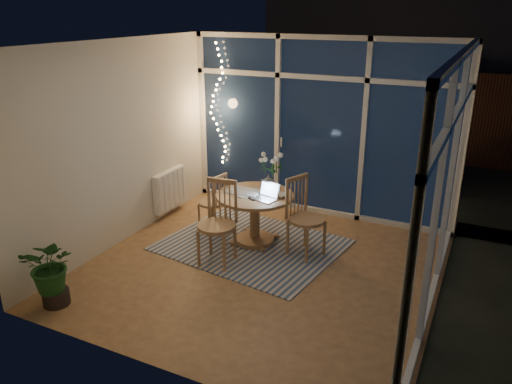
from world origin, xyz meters
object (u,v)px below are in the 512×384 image
Objects in this scene: chair_right at (307,218)px; laptop at (264,191)px; chair_front at (216,224)px; potted_plant at (52,272)px; dining_table at (255,219)px; chair_left at (212,201)px; flower_vase at (268,181)px.

laptop is (-0.55, -0.07, 0.28)m from chair_right.
chair_front is (-0.89, -0.68, 0.01)m from chair_right.
dining_table is at bearing 60.93° from potted_plant.
laptop is (0.19, -0.12, 0.45)m from dining_table.
chair_left is at bearing 105.98° from chair_right.
chair_front is at bearing 149.66° from chair_right.
chair_right is 1.35× the size of potted_plant.
potted_plant is (-1.30, -2.52, -0.41)m from flower_vase.
chair_front is 0.75m from laptop.
chair_left is at bearing 77.59° from potted_plant.
chair_left is at bearing -168.49° from flower_vase.
chair_right reaches higher than potted_plant.
laptop is at bearing 54.41° from chair_front.
chair_front is 1.06m from flower_vase.
potted_plant is at bearing -108.81° from laptop.
dining_table is 0.96× the size of chair_front.
potted_plant reaches higher than dining_table.
chair_left is 1.47m from chair_right.
chair_right is 1.12m from chair_front.
chair_right is 4.89× the size of flower_vase.
potted_plant is at bearing -131.22° from chair_front.
chair_front is 3.52× the size of laptop.
chair_left is 2.42m from potted_plant.
dining_table is 0.53m from flower_vase.
laptop is at bearing 120.24° from chair_right.
chair_left reaches higher than potted_plant.
flower_vase is (0.22, 1.00, 0.27)m from chair_front.
chair_right is 0.62m from laptop.
chair_front reaches higher than dining_table.
potted_plant is (-1.98, -2.19, -0.13)m from chair_right.
chair_left is 1.01m from laptop.
chair_right reaches higher than laptop.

